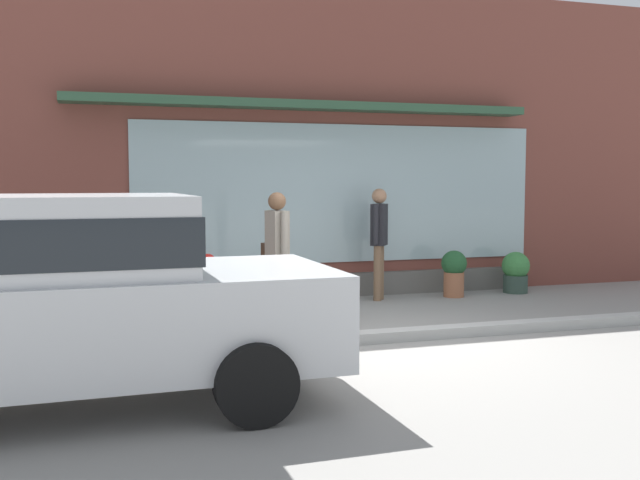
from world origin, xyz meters
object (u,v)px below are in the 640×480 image
fire_hydrant (208,292)px  pedestrian_passerby (379,235)px  potted_plant_window_right (125,282)px  potted_plant_window_center (516,271)px  pedestrian_with_handbag (276,249)px  parked_car_silver (51,291)px  potted_plant_near_hydrant (454,271)px

fire_hydrant → pedestrian_passerby: (2.79, 1.35, 0.53)m
potted_plant_window_right → potted_plant_window_center: size_ratio=1.22×
pedestrian_with_handbag → parked_car_silver: bearing=124.8°
fire_hydrant → potted_plant_near_hydrant: 4.22m
potted_plant_near_hydrant → potted_plant_window_center: bearing=3.7°
parked_car_silver → potted_plant_window_center: 8.02m
parked_car_silver → potted_plant_window_right: 4.35m
pedestrian_with_handbag → pedestrian_passerby: pedestrian_passerby is taller
fire_hydrant → parked_car_silver: bearing=-120.7°
potted_plant_near_hydrant → potted_plant_window_center: size_ratio=1.09×
potted_plant_window_right → potted_plant_near_hydrant: bearing=-1.9°
pedestrian_with_handbag → pedestrian_passerby: size_ratio=0.99×
parked_car_silver → potted_plant_window_right: (0.76, 4.25, -0.53)m
pedestrian_with_handbag → potted_plant_window_right: bearing=36.4°
parked_car_silver → potted_plant_near_hydrant: parked_car_silver is taller
fire_hydrant → potted_plant_window_right: size_ratio=1.14×
pedestrian_with_handbag → pedestrian_passerby: bearing=-66.3°
potted_plant_window_right → potted_plant_window_center: potted_plant_window_right is taller
potted_plant_window_center → pedestrian_passerby: bearing=-180.0°
pedestrian_passerby → potted_plant_window_center: (2.37, 0.00, -0.63)m
pedestrian_passerby → fire_hydrant: bearing=152.6°
fire_hydrant → potted_plant_window_center: fire_hydrant is taller
pedestrian_with_handbag → potted_plant_window_right: pedestrian_with_handbag is taller
fire_hydrant → parked_car_silver: size_ratio=0.21×
parked_car_silver → fire_hydrant: bearing=58.4°
potted_plant_near_hydrant → potted_plant_window_right: (-4.92, 0.16, 0.01)m
fire_hydrant → pedestrian_passerby: bearing=25.7°
fire_hydrant → pedestrian_with_handbag: bearing=-5.8°
potted_plant_window_right → potted_plant_window_center: 6.07m
pedestrian_passerby → potted_plant_window_center: bearing=-53.1°
fire_hydrant → pedestrian_with_handbag: (0.84, -0.09, 0.51)m
pedestrian_passerby → potted_plant_window_right: (-3.70, 0.09, -0.57)m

